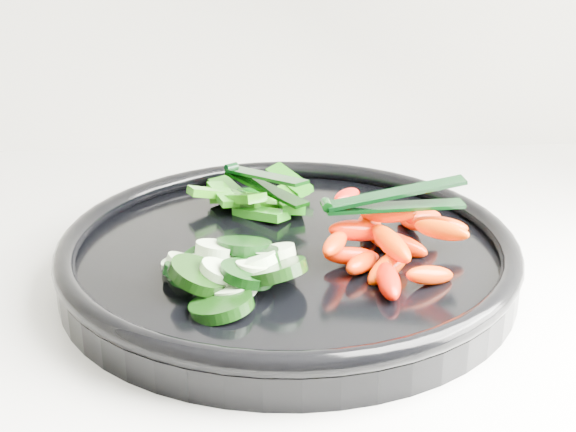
{
  "coord_description": "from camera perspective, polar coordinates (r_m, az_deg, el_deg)",
  "views": [
    {
      "loc": [
        0.11,
        1.06,
        1.24
      ],
      "look_at": [
        0.14,
        1.65,
        0.99
      ],
      "focal_mm": 50.0,
      "sensor_mm": 36.0,
      "label": 1
    }
  ],
  "objects": [
    {
      "name": "carrot_pile",
      "position": [
        0.64,
        7.06,
        -1.67
      ],
      "size": [
        0.13,
        0.16,
        0.05
      ],
      "color": "#FC4500",
      "rests_on": "veggie_tray"
    },
    {
      "name": "cucumber_pile",
      "position": [
        0.61,
        -4.62,
        -3.77
      ],
      "size": [
        0.12,
        0.13,
        0.04
      ],
      "color": "black",
      "rests_on": "veggie_tray"
    },
    {
      "name": "tong_pepper",
      "position": [
        0.73,
        -1.81,
        2.52
      ],
      "size": [
        0.08,
        0.1,
        0.02
      ],
      "color": "black",
      "rests_on": "pepper_pile"
    },
    {
      "name": "veggie_tray",
      "position": [
        0.66,
        0.0,
        -2.78
      ],
      "size": [
        0.46,
        0.46,
        0.04
      ],
      "color": "black",
      "rests_on": "counter"
    },
    {
      "name": "pepper_pile",
      "position": [
        0.74,
        -2.26,
        1.3
      ],
      "size": [
        0.12,
        0.11,
        0.04
      ],
      "color": "#226E0A",
      "rests_on": "veggie_tray"
    },
    {
      "name": "tong_carrot",
      "position": [
        0.63,
        7.34,
        1.12
      ],
      "size": [
        0.11,
        0.03,
        0.02
      ],
      "color": "black",
      "rests_on": "carrot_pile"
    }
  ]
}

